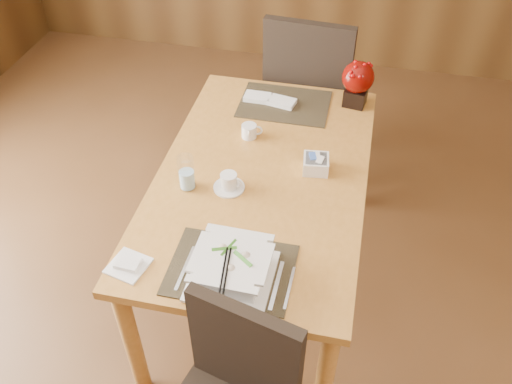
% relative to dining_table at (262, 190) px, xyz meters
% --- Properties ---
extents(dining_table, '(0.90, 1.50, 0.75)m').
position_rel_dining_table_xyz_m(dining_table, '(0.00, 0.00, 0.00)').
color(dining_table, '#C58436').
rests_on(dining_table, ground).
extents(placemat_near, '(0.45, 0.33, 0.01)m').
position_rel_dining_table_xyz_m(placemat_near, '(0.00, -0.55, 0.10)').
color(placemat_near, black).
rests_on(placemat_near, dining_table).
extents(placemat_far, '(0.45, 0.33, 0.01)m').
position_rel_dining_table_xyz_m(placemat_far, '(0.00, 0.55, 0.10)').
color(placemat_far, black).
rests_on(placemat_far, dining_table).
extents(soup_setting, '(0.30, 0.30, 0.12)m').
position_rel_dining_table_xyz_m(soup_setting, '(0.01, -0.59, 0.16)').
color(soup_setting, white).
rests_on(soup_setting, dining_table).
extents(coffee_cup, '(0.13, 0.13, 0.08)m').
position_rel_dining_table_xyz_m(coffee_cup, '(-0.12, -0.12, 0.13)').
color(coffee_cup, white).
rests_on(coffee_cup, dining_table).
extents(water_glass, '(0.09, 0.09, 0.16)m').
position_rel_dining_table_xyz_m(water_glass, '(-0.29, -0.16, 0.18)').
color(water_glass, silver).
rests_on(water_glass, dining_table).
extents(creamer_jug, '(0.11, 0.11, 0.07)m').
position_rel_dining_table_xyz_m(creamer_jug, '(-0.11, 0.25, 0.13)').
color(creamer_jug, white).
rests_on(creamer_jug, dining_table).
extents(sugar_caddy, '(0.12, 0.12, 0.07)m').
position_rel_dining_table_xyz_m(sugar_caddy, '(0.22, 0.07, 0.13)').
color(sugar_caddy, white).
rests_on(sugar_caddy, dining_table).
extents(berry_decor, '(0.16, 0.16, 0.23)m').
position_rel_dining_table_xyz_m(berry_decor, '(0.35, 0.63, 0.23)').
color(berry_decor, black).
rests_on(berry_decor, dining_table).
extents(napkins_far, '(0.27, 0.13, 0.02)m').
position_rel_dining_table_xyz_m(napkins_far, '(-0.07, 0.55, 0.11)').
color(napkins_far, white).
rests_on(napkins_far, dining_table).
extents(bread_plate, '(0.16, 0.16, 0.01)m').
position_rel_dining_table_xyz_m(bread_plate, '(-0.37, -0.61, 0.10)').
color(bread_plate, white).
rests_on(bread_plate, dining_table).
extents(far_chair, '(0.54, 0.54, 1.07)m').
position_rel_dining_table_xyz_m(far_chair, '(0.08, 0.95, -0.05)').
color(far_chair, black).
rests_on(far_chair, ground).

